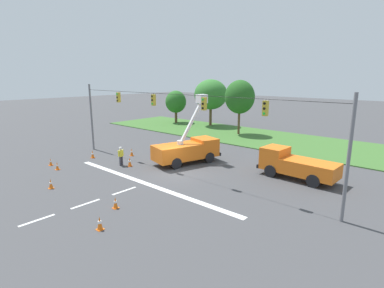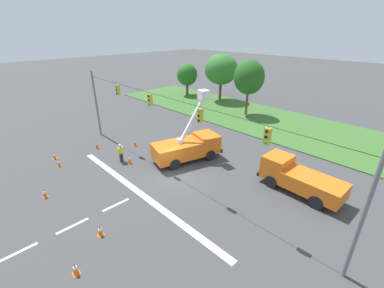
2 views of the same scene
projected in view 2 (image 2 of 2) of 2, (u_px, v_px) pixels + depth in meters
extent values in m
plane|color=#424244|center=(174.00, 177.00, 21.33)|extent=(200.00, 200.00, 0.00)
cube|color=#3D6B2D|center=(281.00, 124.00, 32.74)|extent=(56.00, 12.00, 0.10)
cube|color=silver|center=(140.00, 193.00, 19.21)|extent=(17.60, 0.50, 0.01)
cube|color=silver|center=(116.00, 205.00, 17.94)|extent=(0.20, 2.00, 0.01)
cube|color=silver|center=(73.00, 226.00, 16.03)|extent=(0.20, 2.00, 0.01)
cube|color=silver|center=(18.00, 253.00, 14.12)|extent=(0.20, 2.00, 0.01)
cylinder|color=slate|center=(96.00, 104.00, 28.32)|extent=(0.20, 0.20, 7.20)
cylinder|color=slate|center=(363.00, 218.00, 11.36)|extent=(0.20, 0.20, 7.20)
cylinder|color=black|center=(171.00, 99.00, 18.60)|extent=(26.00, 0.03, 0.03)
cylinder|color=black|center=(117.00, 84.00, 23.68)|extent=(0.02, 0.02, 0.10)
cube|color=gold|center=(118.00, 90.00, 23.89)|extent=(0.32, 0.28, 0.96)
cylinder|color=green|center=(116.00, 87.00, 23.66)|extent=(0.16, 0.05, 0.16)
cylinder|color=black|center=(116.00, 90.00, 23.79)|extent=(0.16, 0.05, 0.16)
cylinder|color=black|center=(117.00, 94.00, 23.92)|extent=(0.16, 0.05, 0.16)
cylinder|color=black|center=(150.00, 93.00, 20.35)|extent=(0.02, 0.02, 0.10)
cube|color=gold|center=(150.00, 100.00, 20.57)|extent=(0.32, 0.28, 0.96)
cylinder|color=black|center=(148.00, 96.00, 20.34)|extent=(0.16, 0.05, 0.16)
cylinder|color=black|center=(149.00, 100.00, 20.47)|extent=(0.16, 0.05, 0.16)
cylinder|color=green|center=(149.00, 104.00, 20.60)|extent=(0.16, 0.05, 0.16)
cylinder|color=black|center=(200.00, 108.00, 16.70)|extent=(0.02, 0.02, 0.10)
cube|color=gold|center=(200.00, 115.00, 16.92)|extent=(0.32, 0.28, 0.96)
cylinder|color=green|center=(199.00, 111.00, 16.68)|extent=(0.16, 0.05, 0.16)
cylinder|color=black|center=(199.00, 116.00, 16.82)|extent=(0.16, 0.05, 0.16)
cylinder|color=black|center=(199.00, 121.00, 16.95)|extent=(0.16, 0.05, 0.16)
cylinder|color=black|center=(269.00, 127.00, 13.44)|extent=(0.02, 0.02, 0.10)
cube|color=gold|center=(267.00, 136.00, 13.66)|extent=(0.32, 0.28, 0.96)
cylinder|color=black|center=(267.00, 132.00, 13.43)|extent=(0.16, 0.05, 0.16)
cylinder|color=black|center=(266.00, 137.00, 13.56)|extent=(0.16, 0.05, 0.16)
cylinder|color=green|center=(265.00, 143.00, 13.69)|extent=(0.16, 0.05, 0.16)
cylinder|color=brown|center=(187.00, 89.00, 46.48)|extent=(0.45, 0.45, 2.26)
ellipsoid|color=#286623|center=(187.00, 75.00, 45.40)|extent=(3.48, 3.72, 3.83)
cylinder|color=brown|center=(220.00, 92.00, 43.04)|extent=(0.43, 0.43, 2.89)
ellipsoid|color=#33752D|center=(221.00, 69.00, 41.50)|extent=(5.33, 5.40, 4.84)
cylinder|color=brown|center=(247.00, 103.00, 35.73)|extent=(0.32, 0.32, 3.49)
ellipsoid|color=#235B1E|center=(249.00, 77.00, 34.28)|extent=(4.18, 3.88, 4.59)
cube|color=orange|center=(177.00, 150.00, 23.20)|extent=(3.53, 4.83, 1.38)
cube|color=orange|center=(206.00, 142.00, 24.47)|extent=(2.75, 2.42, 1.67)
cube|color=#1E2838|center=(212.00, 138.00, 24.63)|extent=(2.01, 0.67, 0.75)
cube|color=black|center=(215.00, 147.00, 25.19)|extent=(2.38, 0.82, 0.30)
cylinder|color=black|center=(198.00, 146.00, 25.61)|extent=(0.54, 1.04, 1.00)
cylinder|color=black|center=(210.00, 155.00, 23.81)|extent=(0.54, 1.04, 1.00)
cylinder|color=black|center=(165.00, 154.00, 24.05)|extent=(0.54, 1.04, 1.00)
cylinder|color=black|center=(175.00, 164.00, 22.26)|extent=(0.54, 1.04, 1.00)
cylinder|color=silver|center=(180.00, 141.00, 22.97)|extent=(0.60, 0.60, 0.36)
cube|color=white|center=(192.00, 120.00, 22.76)|extent=(0.94, 2.54, 3.96)
cube|color=white|center=(204.00, 95.00, 22.38)|extent=(1.09, 1.02, 0.80)
cube|color=orange|center=(314.00, 185.00, 18.29)|extent=(4.23, 2.38, 1.13)
cube|color=orange|center=(277.00, 166.00, 20.15)|extent=(1.85, 2.20, 1.79)
cube|color=#1E2838|center=(271.00, 160.00, 20.44)|extent=(0.17, 1.90, 0.80)
cube|color=black|center=(265.00, 170.00, 21.11)|extent=(0.24, 2.24, 0.30)
cylinder|color=black|center=(271.00, 182.00, 19.73)|extent=(1.01, 0.32, 1.00)
cylinder|color=black|center=(285.00, 172.00, 20.99)|extent=(1.01, 0.32, 1.00)
cylinder|color=black|center=(316.00, 202.00, 17.39)|extent=(1.01, 0.32, 1.00)
cylinder|color=black|center=(329.00, 191.00, 18.65)|extent=(1.01, 0.32, 1.00)
cylinder|color=#383842|center=(122.00, 157.00, 23.65)|extent=(0.18, 0.18, 0.85)
cylinder|color=#383842|center=(121.00, 158.00, 23.51)|extent=(0.18, 0.18, 0.85)
cube|color=yellow|center=(120.00, 150.00, 23.28)|extent=(0.30, 0.43, 0.60)
cube|color=silver|center=(120.00, 150.00, 23.28)|extent=(0.15, 0.43, 0.62)
cylinder|color=yellow|center=(123.00, 149.00, 23.47)|extent=(0.11, 0.11, 0.55)
cylinder|color=yellow|center=(118.00, 151.00, 23.07)|extent=(0.11, 0.11, 0.55)
sphere|color=tan|center=(120.00, 146.00, 23.10)|extent=(0.22, 0.22, 0.22)
sphere|color=white|center=(120.00, 145.00, 23.08)|extent=(0.26, 0.26, 0.26)
cube|color=orange|center=(77.00, 274.00, 12.89)|extent=(0.36, 0.36, 0.03)
cone|color=orange|center=(75.00, 268.00, 12.73)|extent=(0.29, 0.29, 0.74)
cylinder|color=white|center=(75.00, 268.00, 12.72)|extent=(0.18, 0.18, 0.13)
cube|color=orange|center=(59.00, 166.00, 22.95)|extent=(0.36, 0.36, 0.03)
cone|color=orange|center=(58.00, 163.00, 22.80)|extent=(0.27, 0.27, 0.68)
cylinder|color=white|center=(58.00, 162.00, 22.79)|extent=(0.17, 0.17, 0.12)
cube|color=orange|center=(97.00, 148.00, 26.37)|extent=(0.36, 0.36, 0.03)
cone|color=orange|center=(96.00, 145.00, 26.21)|extent=(0.31, 0.31, 0.77)
cylinder|color=white|center=(96.00, 144.00, 26.19)|extent=(0.19, 0.19, 0.14)
cube|color=orange|center=(130.00, 163.00, 23.48)|extent=(0.36, 0.36, 0.03)
cone|color=orange|center=(129.00, 159.00, 23.31)|extent=(0.32, 0.32, 0.80)
cylinder|color=white|center=(129.00, 158.00, 23.29)|extent=(0.20, 0.20, 0.14)
cube|color=orange|center=(55.00, 159.00, 24.23)|extent=(0.36, 0.36, 0.03)
cone|color=orange|center=(54.00, 155.00, 24.09)|extent=(0.26, 0.26, 0.65)
cylinder|color=white|center=(54.00, 155.00, 24.08)|extent=(0.16, 0.16, 0.12)
cube|color=orange|center=(135.00, 146.00, 26.87)|extent=(0.36, 0.36, 0.03)
cone|color=orange|center=(135.00, 142.00, 26.71)|extent=(0.30, 0.30, 0.75)
cylinder|color=white|center=(135.00, 142.00, 26.69)|extent=(0.19, 0.19, 0.13)
cube|color=orange|center=(101.00, 235.00, 15.30)|extent=(0.36, 0.36, 0.03)
cone|color=orange|center=(100.00, 230.00, 15.15)|extent=(0.28, 0.28, 0.71)
cylinder|color=white|center=(100.00, 230.00, 15.13)|extent=(0.18, 0.18, 0.13)
cube|color=orange|center=(46.00, 197.00, 18.74)|extent=(0.36, 0.36, 0.03)
cone|color=orange|center=(44.00, 193.00, 18.59)|extent=(0.28, 0.28, 0.71)
cylinder|color=white|center=(44.00, 192.00, 18.57)|extent=(0.17, 0.17, 0.13)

